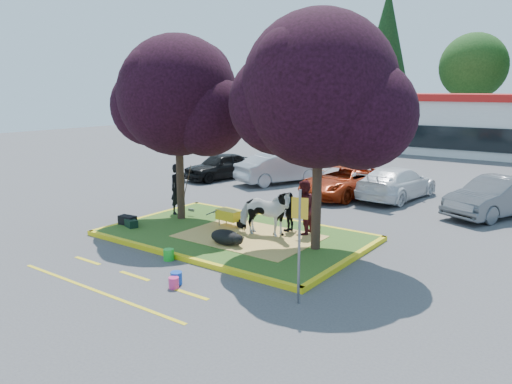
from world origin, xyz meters
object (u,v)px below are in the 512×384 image
Objects in this scene: handler at (178,189)px; car_black at (220,166)px; wheelbarrow at (230,215)px; bucket_green at (169,255)px; bucket_blue at (176,278)px; bucket_pink at (174,283)px; sign_post at (299,234)px; calf at (226,237)px; car_silver at (280,168)px; cow at (265,213)px.

car_black is (-3.99, 7.21, -0.39)m from handler.
bucket_green is (0.51, -3.38, -0.39)m from wheelbarrow.
bucket_pink is at bearing -59.25° from bucket_blue.
sign_post reaches higher than wheelbarrow.
calf is 11.08m from car_silver.
wheelbarrow is 4.95m from bucket_blue.
calf is 3.83× the size of bucket_pink.
sign_post is at bearing 15.11° from bucket_blue.
bucket_green is (-0.68, -1.72, -0.22)m from calf.
car_black is at bearing 38.10° from car_silver.
wheelbarrow is 5.20m from bucket_pink.
handler reaches higher than car_black.
sign_post reaches higher than calf.
bucket_blue is at bearing 120.75° from bucket_pink.
sign_post is at bearing -152.25° from cow.
car_black is (-8.65, 12.02, 0.55)m from bucket_blue.
cow is at bearing 117.51° from sign_post.
cow is at bearing 70.26° from bucket_green.
bucket_green is at bearing 143.76° from cow.
car_black is at bearing 35.50° from handler.
handler is 1.22× the size of wheelbarrow.
cow is 0.96× the size of handler.
cow is 4.59m from bucket_pink.
bucket_green is 2.09m from bucket_pink.
calf is 1.87m from bucket_green.
car_black is (-7.89, 9.15, 0.33)m from calf.
car_silver is at bearing 108.73° from bucket_green.
cow is 5.55× the size of bucket_green.
wheelbarrow is at bearing 113.73° from bucket_pink.
wheelbarrow is 6.32m from sign_post.
bucket_blue is (0.32, -4.28, -0.76)m from cow.
cow is at bearing 95.70° from bucket_pink.
bucket_pink is at bearing 135.67° from car_silver.
car_black is at bearing 119.54° from sign_post.
handler is at bearing 134.13° from bucket_blue.
car_black is (-11.71, 11.20, -0.94)m from sign_post.
bucket_blue is at bearing -38.42° from bucket_green.
bucket_green is (-4.50, 0.32, -1.48)m from sign_post.
calf reaches higher than bucket_green.
cow is 1.71× the size of calf.
calf is 0.23× the size of car_silver.
wheelbarrow is at bearing 126.79° from sign_post.
handler reaches higher than car_silver.
handler is at bearing 118.10° from car_silver.
handler is at bearing -48.96° from car_black.
wheelbarrow is at bearing 65.09° from cow.
car_black is 0.90× the size of car_silver.
car_silver is at bearing 112.96° from bucket_pink.
sign_post is at bearing -30.86° from wheelbarrow.
bucket_blue is 14.02m from car_silver.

